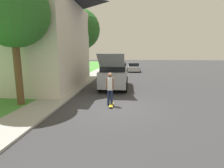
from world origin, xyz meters
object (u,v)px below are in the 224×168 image
object	(u,v)px
skateboard	(111,105)
skateboarder	(110,87)
suv_parked	(114,74)
car_down_street	(134,67)
lawn_tree_near	(12,11)
lawn_tree_far	(80,29)

from	to	relation	value
skateboard	skateboarder	bearing A→B (deg)	120.18
suv_parked	car_down_street	world-z (taller)	suv_parked
car_down_street	skateboarder	distance (m)	17.93
lawn_tree_near	suv_parked	bearing A→B (deg)	49.01
lawn_tree_near	skateboarder	xyz separation A→B (m)	(4.80, 0.44, -3.84)
lawn_tree_far	skateboarder	distance (m)	11.50
suv_parked	car_down_street	size ratio (longest dim) A/B	1.30
skateboard	car_down_street	bearing A→B (deg)	84.98
lawn_tree_near	skateboarder	world-z (taller)	lawn_tree_near
lawn_tree_near	car_down_street	xyz separation A→B (m)	(6.47, 18.28, -4.24)
skateboarder	suv_parked	bearing A→B (deg)	92.10
suv_parked	skateboard	bearing A→B (deg)	-87.00
car_down_street	lawn_tree_far	bearing A→B (deg)	-126.53
lawn_tree_far	lawn_tree_near	bearing A→B (deg)	-92.79
suv_parked	skateboard	xyz separation A→B (m)	(0.26, -5.02, -1.06)
lawn_tree_near	lawn_tree_far	world-z (taller)	lawn_tree_far
lawn_tree_near	car_down_street	size ratio (longest dim) A/B	1.53
car_down_street	skateboard	distance (m)	18.07
suv_parked	skateboarder	size ratio (longest dim) A/B	3.13
suv_parked	skateboarder	world-z (taller)	suv_parked
skateboarder	lawn_tree_far	bearing A→B (deg)	113.72
suv_parked	skateboarder	distance (m)	4.88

